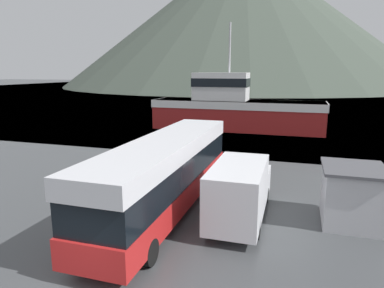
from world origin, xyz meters
TOP-DOWN VIEW (x-y plane):
  - water_surface at (0.00, 138.11)m, footprint 240.00×240.00m
  - hill_backdrop at (-19.37, 145.07)m, footprint 146.66×146.66m
  - tour_bus at (0.01, 7.87)m, footprint 2.42×12.16m
  - delivery_van at (3.26, 8.00)m, footprint 2.07×6.18m
  - fishing_boat at (-1.17, 30.29)m, footprint 17.85×4.18m
  - storage_bin at (-4.56, 12.96)m, footprint 1.05×1.10m
  - dock_kiosk at (7.67, 8.97)m, footprint 2.43×2.79m
  - small_boat at (2.03, 35.22)m, footprint 3.12×5.61m
  - mooring_bollard at (8.67, 16.57)m, footprint 0.44×0.44m

SIDE VIEW (x-z plane):
  - water_surface at x=0.00m, z-range 0.00..0.00m
  - small_boat at x=2.03m, z-range 0.00..0.77m
  - mooring_bollard at x=8.67m, z-range 0.03..0.82m
  - storage_bin at x=-4.56m, z-range 0.01..1.14m
  - dock_kiosk at x=7.67m, z-range 0.01..2.41m
  - delivery_van at x=3.26m, z-range 0.07..2.59m
  - tour_bus at x=0.01m, z-range 0.21..3.51m
  - fishing_boat at x=-1.17m, z-range -3.19..7.78m
  - hill_backdrop at x=-19.37m, z-range 0.00..56.27m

